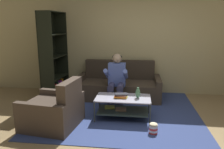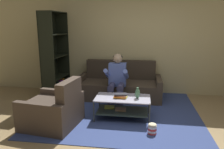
{
  "view_description": "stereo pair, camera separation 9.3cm",
  "coord_description": "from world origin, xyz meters",
  "px_view_note": "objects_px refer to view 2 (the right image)",
  "views": [
    {
      "loc": [
        -0.06,
        -3.24,
        1.77
      ],
      "look_at": [
        -0.58,
        0.99,
        0.79
      ],
      "focal_mm": 35.0,
      "sensor_mm": 36.0,
      "label": 1
    },
    {
      "loc": [
        0.03,
        -3.23,
        1.77
      ],
      "look_at": [
        -0.58,
        0.99,
        0.79
      ],
      "focal_mm": 35.0,
      "sensor_mm": 36.0,
      "label": 2
    }
  ],
  "objects_px": {
    "person_seated_center": "(117,78)",
    "vase": "(137,93)",
    "popcorn_tub": "(152,129)",
    "coffee_table": "(122,104)",
    "book_stack": "(120,96)",
    "bookshelf": "(54,67)",
    "armchair": "(54,111)",
    "couch": "(119,86)"
  },
  "relations": [
    {
      "from": "person_seated_center",
      "to": "vase",
      "type": "bearing_deg",
      "value": -56.3
    },
    {
      "from": "person_seated_center",
      "to": "popcorn_tub",
      "type": "relative_size",
      "value": 5.94
    },
    {
      "from": "vase",
      "to": "popcorn_tub",
      "type": "xyz_separation_m",
      "value": [
        0.27,
        -0.56,
        -0.42
      ]
    },
    {
      "from": "coffee_table",
      "to": "book_stack",
      "type": "height_order",
      "value": "book_stack"
    },
    {
      "from": "vase",
      "to": "popcorn_tub",
      "type": "height_order",
      "value": "vase"
    },
    {
      "from": "person_seated_center",
      "to": "bookshelf",
      "type": "xyz_separation_m",
      "value": [
        -1.57,
        0.27,
        0.15
      ]
    },
    {
      "from": "armchair",
      "to": "coffee_table",
      "type": "bearing_deg",
      "value": 22.94
    },
    {
      "from": "bookshelf",
      "to": "armchair",
      "type": "height_order",
      "value": "bookshelf"
    },
    {
      "from": "book_stack",
      "to": "vase",
      "type": "bearing_deg",
      "value": 2.04
    },
    {
      "from": "vase",
      "to": "bookshelf",
      "type": "xyz_separation_m",
      "value": [
        -2.04,
        0.98,
        0.26
      ]
    },
    {
      "from": "couch",
      "to": "bookshelf",
      "type": "xyz_separation_m",
      "value": [
        -1.57,
        -0.26,
        0.48
      ]
    },
    {
      "from": "book_stack",
      "to": "bookshelf",
      "type": "height_order",
      "value": "bookshelf"
    },
    {
      "from": "couch",
      "to": "vase",
      "type": "bearing_deg",
      "value": -69.09
    },
    {
      "from": "couch",
      "to": "armchair",
      "type": "bearing_deg",
      "value": -119.75
    },
    {
      "from": "couch",
      "to": "popcorn_tub",
      "type": "xyz_separation_m",
      "value": [
        0.74,
        -1.8,
        -0.19
      ]
    },
    {
      "from": "armchair",
      "to": "vase",
      "type": "bearing_deg",
      "value": 18.32
    },
    {
      "from": "coffee_table",
      "to": "vase",
      "type": "bearing_deg",
      "value": -2.38
    },
    {
      "from": "couch",
      "to": "bookshelf",
      "type": "relative_size",
      "value": 0.98
    },
    {
      "from": "book_stack",
      "to": "armchair",
      "type": "xyz_separation_m",
      "value": [
        -1.14,
        -0.47,
        -0.17
      ]
    },
    {
      "from": "person_seated_center",
      "to": "popcorn_tub",
      "type": "bearing_deg",
      "value": -59.7
    },
    {
      "from": "coffee_table",
      "to": "bookshelf",
      "type": "distance_m",
      "value": 2.06
    },
    {
      "from": "person_seated_center",
      "to": "vase",
      "type": "xyz_separation_m",
      "value": [
        0.47,
        -0.71,
        -0.11
      ]
    },
    {
      "from": "bookshelf",
      "to": "popcorn_tub",
      "type": "xyz_separation_m",
      "value": [
        2.31,
        -1.54,
        -0.68
      ]
    },
    {
      "from": "coffee_table",
      "to": "vase",
      "type": "xyz_separation_m",
      "value": [
        0.29,
        -0.01,
        0.24
      ]
    },
    {
      "from": "couch",
      "to": "armchair",
      "type": "xyz_separation_m",
      "value": [
        -0.98,
        -1.72,
        -0.01
      ]
    },
    {
      "from": "person_seated_center",
      "to": "armchair",
      "type": "bearing_deg",
      "value": -129.53
    },
    {
      "from": "person_seated_center",
      "to": "book_stack",
      "type": "bearing_deg",
      "value": -77.8
    },
    {
      "from": "couch",
      "to": "coffee_table",
      "type": "xyz_separation_m",
      "value": [
        0.18,
        -1.23,
        -0.01
      ]
    },
    {
      "from": "armchair",
      "to": "popcorn_tub",
      "type": "bearing_deg",
      "value": -2.6
    },
    {
      "from": "person_seated_center",
      "to": "popcorn_tub",
      "type": "height_order",
      "value": "person_seated_center"
    },
    {
      "from": "person_seated_center",
      "to": "book_stack",
      "type": "relative_size",
      "value": 4.47
    },
    {
      "from": "vase",
      "to": "bookshelf",
      "type": "relative_size",
      "value": 0.1
    },
    {
      "from": "couch",
      "to": "coffee_table",
      "type": "distance_m",
      "value": 1.24
    },
    {
      "from": "coffee_table",
      "to": "armchair",
      "type": "distance_m",
      "value": 1.27
    },
    {
      "from": "person_seated_center",
      "to": "couch",
      "type": "bearing_deg",
      "value": 90.0
    },
    {
      "from": "person_seated_center",
      "to": "coffee_table",
      "type": "relative_size",
      "value": 1.1
    },
    {
      "from": "coffee_table",
      "to": "armchair",
      "type": "bearing_deg",
      "value": -157.06
    },
    {
      "from": "vase",
      "to": "armchair",
      "type": "bearing_deg",
      "value": -161.68
    },
    {
      "from": "popcorn_tub",
      "to": "bookshelf",
      "type": "bearing_deg",
      "value": 146.22
    },
    {
      "from": "coffee_table",
      "to": "book_stack",
      "type": "relative_size",
      "value": 4.05
    },
    {
      "from": "vase",
      "to": "book_stack",
      "type": "distance_m",
      "value": 0.32
    },
    {
      "from": "coffee_table",
      "to": "book_stack",
      "type": "distance_m",
      "value": 0.19
    }
  ]
}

